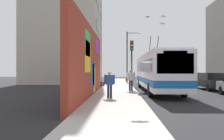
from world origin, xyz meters
TOP-DOWN VIEW (x-y plane):
  - ground_plane at (0.00, 0.00)m, footprint 80.00×80.00m
  - sidewalk_slab at (0.00, 1.60)m, footprint 48.00×3.20m
  - graffiti_wall at (-4.68, 3.35)m, footprint 12.63×0.32m
  - building_far_left at (12.43, 9.20)m, footprint 9.63×9.76m
  - city_bus at (0.07, -1.80)m, footprint 12.70×2.50m
  - parked_car_black at (1.83, -7.00)m, footprint 4.83×1.82m
  - pedestrian_at_curb at (-1.41, 0.50)m, footprint 0.23×0.76m
  - pedestrian_near_wall at (-5.62, 1.98)m, footprint 0.22×0.73m
  - traffic_light at (0.02, 0.35)m, footprint 0.49×0.28m
  - street_lamp at (9.67, 0.25)m, footprint 0.44×1.77m
  - flying_pigeons at (1.28, -1.37)m, footprint 10.37×4.62m
  - curbside_puddle at (-1.93, -0.60)m, footprint 1.22×1.22m

SIDE VIEW (x-z plane):
  - ground_plane at x=0.00m, z-range 0.00..0.00m
  - curbside_puddle at x=-1.93m, z-range 0.00..0.00m
  - sidewalk_slab at x=0.00m, z-range 0.00..0.15m
  - parked_car_black at x=1.83m, z-range 0.05..1.63m
  - pedestrian_near_wall at x=-5.62m, z-range 0.28..1.88m
  - pedestrian_at_curb at x=-1.41m, z-range 0.30..2.02m
  - city_bus at x=0.07m, z-range -0.71..4.24m
  - graffiti_wall at x=-4.68m, z-range 0.00..4.63m
  - traffic_light at x=0.02m, z-range 0.88..5.08m
  - street_lamp at x=9.67m, z-range 0.64..7.27m
  - flying_pigeons at x=1.28m, z-range 6.04..7.88m
  - building_far_left at x=12.43m, z-range 0.00..19.77m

